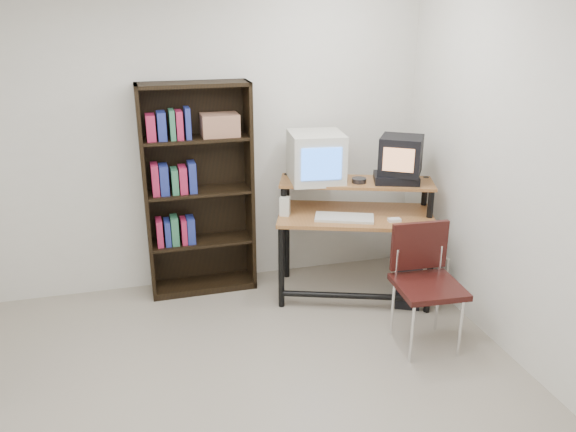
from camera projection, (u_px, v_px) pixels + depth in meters
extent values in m
cube|color=#A19786|center=(239.00, 427.00, 3.33)|extent=(4.00, 4.00, 0.01)
cube|color=silver|center=(192.00, 140.00, 4.69)|extent=(4.00, 0.01, 2.60)
cube|color=silver|center=(562.00, 192.00, 3.36)|extent=(0.01, 4.00, 2.60)
cube|color=#9B6332|center=(356.00, 216.00, 4.65)|extent=(1.41, 1.02, 0.03)
cube|color=#9B6332|center=(356.00, 182.00, 4.68)|extent=(1.33, 0.78, 0.02)
cylinder|color=black|center=(281.00, 267.00, 4.56)|extent=(0.05, 0.05, 0.72)
cylinder|color=black|center=(430.00, 272.00, 4.47)|extent=(0.05, 0.05, 0.72)
cylinder|color=black|center=(287.00, 227.00, 5.03)|extent=(0.05, 0.05, 0.98)
cylinder|color=black|center=(421.00, 231.00, 4.94)|extent=(0.05, 0.05, 0.98)
cylinder|color=black|center=(354.00, 296.00, 4.60)|extent=(1.14, 0.44, 0.05)
cube|color=beige|center=(316.00, 157.00, 4.64)|extent=(0.47, 0.47, 0.41)
cube|color=blue|center=(322.00, 164.00, 4.44)|extent=(0.32, 0.05, 0.26)
cube|color=black|center=(396.00, 179.00, 4.63)|extent=(0.43, 0.36, 0.08)
cube|color=black|center=(401.00, 155.00, 4.59)|extent=(0.45, 0.45, 0.31)
cube|color=tan|center=(398.00, 160.00, 4.44)|extent=(0.21, 0.14, 0.19)
cylinder|color=#26262B|center=(359.00, 181.00, 4.62)|extent=(0.13, 0.13, 0.05)
cube|color=beige|center=(344.00, 219.00, 4.53)|extent=(0.51, 0.37, 0.03)
cube|color=black|center=(396.00, 222.00, 4.50)|extent=(0.25, 0.22, 0.01)
cube|color=white|center=(394.00, 221.00, 4.48)|extent=(0.11, 0.07, 0.03)
cube|color=beige|center=(285.00, 207.00, 4.59)|extent=(0.10, 0.10, 0.17)
cube|color=black|center=(409.00, 275.00, 4.75)|extent=(0.38, 0.49, 0.42)
cube|color=black|center=(428.00, 287.00, 3.97)|extent=(0.47, 0.47, 0.04)
cube|color=black|center=(419.00, 246.00, 4.08)|extent=(0.43, 0.06, 0.36)
cylinder|color=silver|center=(412.00, 334.00, 3.86)|extent=(0.02, 0.02, 0.46)
cylinder|color=silver|center=(460.00, 328.00, 3.93)|extent=(0.02, 0.02, 0.46)
cylinder|color=silver|center=(393.00, 308.00, 4.19)|extent=(0.02, 0.02, 0.46)
cylinder|color=silver|center=(438.00, 303.00, 4.26)|extent=(0.02, 0.02, 0.46)
cube|color=black|center=(146.00, 196.00, 4.57)|extent=(0.03, 0.30, 1.79)
cube|color=black|center=(250.00, 187.00, 4.79)|extent=(0.03, 0.30, 1.79)
cube|color=black|center=(197.00, 187.00, 4.81)|extent=(0.90, 0.03, 1.79)
cube|color=black|center=(193.00, 84.00, 4.38)|extent=(0.90, 0.31, 0.03)
cube|color=black|center=(204.00, 284.00, 4.98)|extent=(0.90, 0.31, 0.06)
cube|color=black|center=(202.00, 241.00, 4.84)|extent=(0.84, 0.29, 0.03)
cube|color=black|center=(199.00, 192.00, 4.68)|extent=(0.84, 0.29, 0.02)
cube|color=black|center=(196.00, 139.00, 4.53)|extent=(0.84, 0.29, 0.02)
cube|color=#8F6148|center=(220.00, 125.00, 4.54)|extent=(0.30, 0.22, 0.18)
cube|color=beige|center=(446.00, 264.00, 4.75)|extent=(0.02, 0.08, 0.12)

